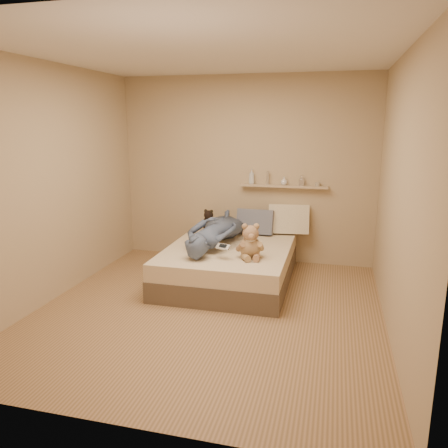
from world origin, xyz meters
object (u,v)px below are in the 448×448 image
(bed, at_px, (229,264))
(teddy_bear, at_px, (250,244))
(dark_plush, at_px, (209,221))
(person, at_px, (216,230))
(game_console, at_px, (223,247))
(pillow_cream, at_px, (289,219))
(wall_shelf, at_px, (284,186))
(pillow_grey, at_px, (255,222))

(bed, xyz_separation_m, teddy_bear, (0.34, -0.41, 0.40))
(dark_plush, distance_m, person, 0.74)
(bed, height_order, game_console, game_console)
(bed, bearing_deg, game_console, -84.39)
(pillow_cream, xyz_separation_m, wall_shelf, (-0.09, 0.08, 0.45))
(teddy_bear, bearing_deg, wall_shelf, 81.05)
(teddy_bear, height_order, dark_plush, teddy_bear)
(game_console, relative_size, pillow_cream, 0.33)
(pillow_cream, distance_m, wall_shelf, 0.47)
(game_console, relative_size, dark_plush, 0.58)
(bed, distance_m, teddy_bear, 0.67)
(pillow_grey, distance_m, person, 0.75)
(bed, xyz_separation_m, dark_plush, (-0.48, 0.72, 0.36))
(game_console, xyz_separation_m, wall_shelf, (0.50, 1.43, 0.50))
(dark_plush, relative_size, pillow_cream, 0.56)
(bed, xyz_separation_m, game_console, (0.05, -0.52, 0.37))
(dark_plush, height_order, pillow_grey, pillow_grey)
(pillow_cream, distance_m, pillow_grey, 0.47)
(pillow_grey, relative_size, person, 0.32)
(game_console, height_order, person, person)
(game_console, bearing_deg, pillow_grey, 83.23)
(bed, height_order, person, person)
(wall_shelf, bearing_deg, game_console, -109.19)
(wall_shelf, bearing_deg, person, -130.25)
(bed, distance_m, person, 0.45)
(teddy_bear, height_order, pillow_cream, pillow_cream)
(dark_plush, distance_m, wall_shelf, 1.17)
(pillow_cream, bearing_deg, game_console, -113.49)
(bed, distance_m, pillow_grey, 0.82)
(game_console, bearing_deg, wall_shelf, 70.81)
(pillow_grey, bearing_deg, bed, -105.82)
(teddy_bear, relative_size, dark_plush, 1.33)
(bed, distance_m, wall_shelf, 1.38)
(pillow_cream, relative_size, wall_shelf, 0.46)
(bed, relative_size, pillow_grey, 3.80)
(pillow_grey, bearing_deg, wall_shelf, 31.71)
(bed, distance_m, dark_plush, 0.94)
(wall_shelf, bearing_deg, dark_plush, -169.60)
(bed, xyz_separation_m, wall_shelf, (0.55, 0.91, 0.88))
(pillow_grey, xyz_separation_m, wall_shelf, (0.35, 0.22, 0.48))
(teddy_bear, bearing_deg, pillow_cream, 76.52)
(bed, relative_size, wall_shelf, 1.58)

